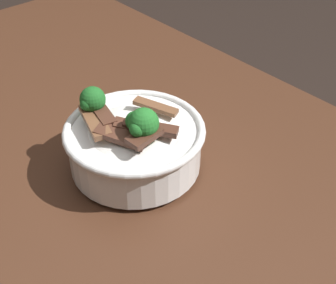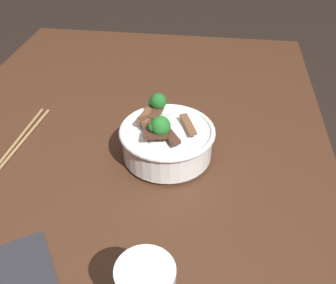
{
  "view_description": "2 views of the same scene",
  "coord_description": "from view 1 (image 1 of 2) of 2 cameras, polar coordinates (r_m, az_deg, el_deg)",
  "views": [
    {
      "loc": [
        -0.47,
        0.21,
        1.31
      ],
      "look_at": [
        -0.07,
        -0.14,
        0.88
      ],
      "focal_mm": 50.26,
      "sensor_mm": 36.0,
      "label": 1
    },
    {
      "loc": [
        -0.69,
        -0.2,
        1.38
      ],
      "look_at": [
        -0.03,
        -0.11,
        0.87
      ],
      "focal_mm": 41.29,
      "sensor_mm": 36.0,
      "label": 2
    }
  ],
  "objects": [
    {
      "name": "rice_bowl",
      "position": [
        0.69,
        -4.1,
        -0.01
      ],
      "size": [
        0.21,
        0.21,
        0.13
      ],
      "color": "white",
      "rests_on": "dining_table"
    },
    {
      "name": "dining_table",
      "position": [
        0.77,
        -11.43,
        -10.52
      ],
      "size": [
        1.34,
        0.96,
        0.83
      ],
      "color": "#472819",
      "rests_on": "ground"
    }
  ]
}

